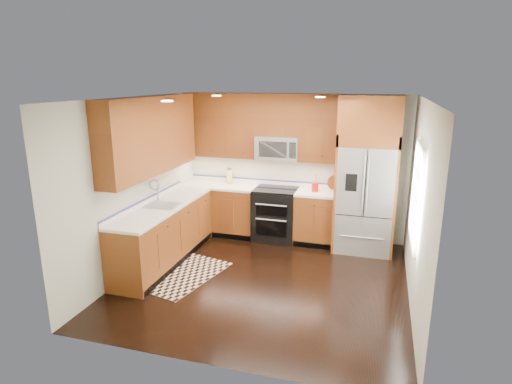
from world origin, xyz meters
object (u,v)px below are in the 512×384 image
(range, at_px, (276,214))
(rug, at_px, (184,275))
(knife_block, at_px, (229,176))
(utensil_crock, at_px, (315,185))
(refrigerator, at_px, (367,175))

(range, height_order, rug, range)
(knife_block, relative_size, utensil_crock, 0.86)
(rug, bearing_deg, utensil_crock, 62.23)
(rug, relative_size, knife_block, 4.78)
(range, distance_m, rug, 2.13)
(utensil_crock, bearing_deg, knife_block, 173.43)
(range, relative_size, rug, 0.68)
(refrigerator, distance_m, rug, 3.35)
(range, xyz_separation_m, knife_block, (-0.96, 0.23, 0.59))
(range, distance_m, refrigerator, 1.76)
(refrigerator, height_order, rug, refrigerator)
(rug, xyz_separation_m, utensil_crock, (1.64, 1.88, 1.05))
(refrigerator, xyz_separation_m, rug, (-2.50, -1.81, -1.30))
(range, height_order, knife_block, knife_block)
(range, height_order, utensil_crock, utensil_crock)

